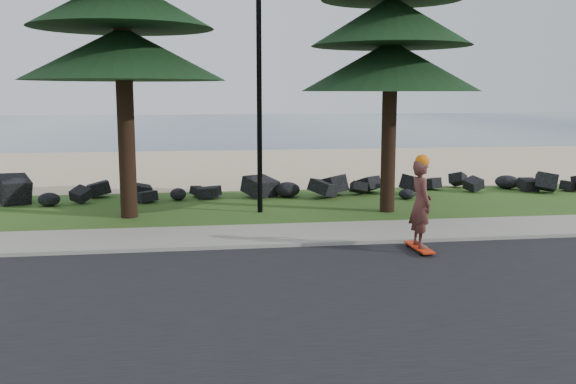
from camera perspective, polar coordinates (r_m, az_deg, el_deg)
name	(u,v)px	position (r m, az deg, el deg)	size (l,w,h in m)	color
ground	(274,238)	(14.59, -1.22, -4.10)	(160.00, 160.00, 0.00)	#2F5A1C
road	(310,301)	(10.30, 1.93, -9.64)	(160.00, 7.00, 0.02)	black
kerb	(280,245)	(13.71, -0.75, -4.74)	(160.00, 0.20, 0.10)	gray
sidewalk	(273,234)	(14.78, -1.31, -3.78)	(160.00, 2.00, 0.08)	gray
beach_sand	(234,166)	(28.85, -4.79, 2.36)	(160.00, 15.00, 0.01)	beige
ocean	(212,125)	(65.22, -6.81, 5.98)	(160.00, 58.00, 0.01)	#374E69
seawall_boulders	(252,198)	(20.06, -3.20, -0.53)	(60.00, 2.40, 1.10)	black
lamp_post	(259,59)	(17.42, -2.59, 11.70)	(0.25, 0.14, 8.14)	black
skateboarder	(421,204)	(13.40, 11.71, -1.05)	(0.46, 1.09, 2.01)	red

